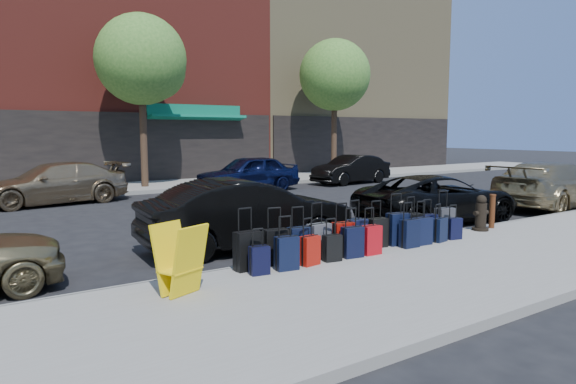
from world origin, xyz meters
TOP-DOWN VIEW (x-y plane):
  - ground at (0.00, 0.00)m, footprint 120.00×120.00m
  - sidewalk_near at (0.00, -6.50)m, footprint 60.00×4.00m
  - sidewalk_far at (0.00, 10.00)m, footprint 60.00×4.00m
  - curb_near at (0.00, -4.48)m, footprint 60.00×0.08m
  - curb_far at (0.00, 7.98)m, footprint 60.00×0.08m
  - building_right at (16.00, 17.99)m, footprint 15.00×12.12m
  - tree_center at (0.64, 9.50)m, footprint 3.80×3.80m
  - tree_right at (11.14, 9.50)m, footprint 3.80×3.80m
  - suitcase_front_0 at (-2.55, -4.79)m, footprint 0.45×0.25m
  - suitcase_front_1 at (-1.95, -4.75)m, footprint 0.46×0.31m
  - suitcase_front_2 at (-1.45, -4.78)m, footprint 0.44×0.28m
  - suitcase_front_3 at (-1.03, -4.81)m, footprint 0.45×0.26m
  - suitcase_front_4 at (-0.45, -4.82)m, footprint 0.44×0.28m
  - suitcase_front_5 at (-0.05, -4.76)m, footprint 0.43×0.25m
  - suitcase_front_6 at (0.52, -4.75)m, footprint 0.42×0.27m
  - suitcase_front_7 at (1.01, -4.84)m, footprint 0.48×0.32m
  - suitcase_front_8 at (1.53, -4.76)m, footprint 0.40×0.22m
  - suitcase_front_9 at (2.02, -4.79)m, footprint 0.39×0.27m
  - suitcase_front_10 at (2.58, -4.77)m, footprint 0.45×0.28m
  - suitcase_back_0 at (-2.52, -5.14)m, footprint 0.34×0.23m
  - suitcase_back_1 at (-1.98, -5.15)m, footprint 0.41×0.27m
  - suitcase_back_2 at (-1.47, -5.12)m, footprint 0.38×0.25m
  - suitcase_back_3 at (-0.97, -5.12)m, footprint 0.35×0.24m
  - suitcase_back_4 at (-0.47, -5.11)m, footprint 0.42×0.28m
  - suitcase_back_5 at (-0.02, -5.14)m, footprint 0.39×0.23m
  - suitcase_back_7 at (1.05, -5.13)m, footprint 0.40×0.24m
  - suitcase_back_8 at (1.48, -5.10)m, footprint 0.40×0.24m
  - suitcase_back_9 at (2.00, -5.12)m, footprint 0.37×0.26m
  - suitcase_back_10 at (2.47, -5.12)m, footprint 0.35×0.25m
  - fire_hydrant at (3.83, -4.83)m, footprint 0.43×0.38m
  - bollard at (4.33, -4.79)m, footprint 0.15×0.15m
  - display_rack at (-4.00, -5.39)m, footprint 0.77×0.80m
  - car_near_1 at (-1.42, -2.82)m, footprint 4.65×1.91m
  - car_near_2 at (4.58, -2.92)m, footprint 4.97×2.75m
  - car_near_3 at (9.88, -3.21)m, footprint 5.42×2.57m
  - car_far_1 at (-3.60, 6.91)m, footprint 5.18×2.66m
  - car_far_2 at (3.93, 6.53)m, footprint 4.49×1.88m
  - car_far_3 at (9.66, 6.53)m, footprint 4.31×1.88m

SIDE VIEW (x-z plane):
  - ground at x=0.00m, z-range 0.00..0.00m
  - sidewalk_near at x=0.00m, z-range 0.00..0.15m
  - sidewalk_far at x=0.00m, z-range 0.00..0.15m
  - curb_near at x=0.00m, z-range 0.00..0.15m
  - curb_far at x=0.00m, z-range 0.00..0.15m
  - suitcase_back_10 at x=2.47m, z-range 0.01..0.77m
  - suitcase_back_0 at x=-2.52m, z-range 0.01..0.77m
  - suitcase_back_3 at x=-0.97m, z-range 0.00..0.79m
  - suitcase_back_9 at x=2.00m, z-range 0.00..0.81m
  - suitcase_back_2 at x=-1.47m, z-range -0.01..0.83m
  - suitcase_front_9 at x=2.02m, z-range -0.01..0.86m
  - suitcase_back_5 at x=-0.02m, z-range -0.02..0.88m
  - suitcase_back_8 at x=1.48m, z-range -0.02..0.89m
  - suitcase_back_7 at x=1.05m, z-range -0.02..0.90m
  - suitcase_back_1 at x=-1.98m, z-range -0.02..0.90m
  - suitcase_back_4 at x=-0.47m, z-range -0.03..0.91m
  - suitcase_front_6 at x=0.52m, z-range -0.03..0.93m
  - suitcase_front_8 at x=1.53m, z-range -0.03..0.94m
  - suitcase_front_4 at x=-0.45m, z-range -0.04..0.96m
  - suitcase_front_2 at x=-1.45m, z-range -0.04..0.96m
  - suitcase_front_5 at x=-0.05m, z-range -0.04..0.97m
  - suitcase_front_1 at x=-1.95m, z-range -0.04..0.98m
  - suitcase_front_10 at x=2.58m, z-range -0.04..0.99m
  - suitcase_front_3 at x=-1.03m, z-range -0.04..1.00m
  - suitcase_front_0 at x=-2.55m, z-range -0.05..1.02m
  - suitcase_front_7 at x=1.01m, z-range -0.05..1.03m
  - fire_hydrant at x=3.83m, z-range 0.12..0.97m
  - bollard at x=4.33m, z-range 0.16..0.99m
  - display_rack at x=-4.00m, z-range 0.14..1.17m
  - car_near_2 at x=4.58m, z-range 0.00..1.32m
  - car_far_3 at x=9.66m, z-range 0.00..1.38m
  - car_far_1 at x=-3.60m, z-range 0.00..1.44m
  - car_near_1 at x=-1.42m, z-range 0.00..1.50m
  - car_far_2 at x=3.93m, z-range 0.00..1.52m
  - car_near_3 at x=9.88m, z-range 0.00..1.53m
  - tree_center at x=0.64m, z-range 1.78..9.05m
  - tree_right at x=11.14m, z-range 1.78..9.05m
  - building_right at x=16.00m, z-range -0.02..17.98m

